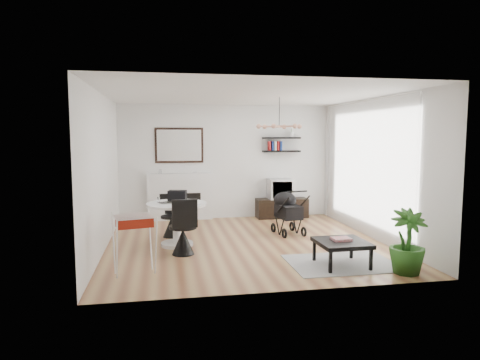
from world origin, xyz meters
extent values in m
plane|color=brown|center=(0.00, 0.00, 0.00)|extent=(5.00, 5.00, 0.00)
plane|color=white|center=(0.00, 0.00, 2.70)|extent=(5.00, 5.00, 0.00)
plane|color=white|center=(0.00, 2.50, 1.35)|extent=(5.00, 0.00, 5.00)
plane|color=white|center=(-2.50, 0.00, 1.35)|extent=(0.00, 5.00, 5.00)
plane|color=white|center=(2.50, 0.00, 1.35)|extent=(0.00, 5.00, 5.00)
cube|color=white|center=(2.40, 0.20, 1.35)|extent=(0.04, 3.60, 2.60)
cube|color=white|center=(-1.10, 2.42, 0.55)|extent=(1.50, 0.15, 1.10)
cube|color=black|center=(-1.10, 2.36, 0.48)|extent=(0.95, 0.06, 0.32)
cube|color=black|center=(-1.10, 2.48, 1.75)|extent=(1.12, 0.03, 0.82)
cube|color=white|center=(-1.10, 2.46, 1.75)|extent=(1.02, 0.01, 0.72)
cube|color=black|center=(1.33, 2.37, 1.60)|extent=(0.90, 0.25, 0.04)
cube|color=black|center=(1.33, 2.37, 1.92)|extent=(0.90, 0.25, 0.04)
cube|color=black|center=(1.33, 2.27, 0.23)|extent=(1.23, 0.43, 0.46)
cube|color=silver|center=(1.28, 2.27, 0.70)|extent=(0.56, 0.49, 0.49)
cube|color=black|center=(1.28, 2.04, 0.70)|extent=(0.47, 0.01, 0.39)
cylinder|color=white|center=(-1.26, 0.04, 0.03)|extent=(0.57, 0.57, 0.06)
cylinder|color=white|center=(-1.26, 0.04, 0.40)|extent=(0.14, 0.14, 0.68)
cylinder|color=white|center=(-1.26, 0.04, 0.76)|extent=(1.07, 1.07, 0.04)
imported|color=black|center=(-1.39, 0.00, 0.79)|extent=(0.40, 0.36, 0.03)
cube|color=black|center=(-1.23, 0.27, 0.88)|extent=(0.36, 0.27, 0.19)
cube|color=silver|center=(-1.05, -0.08, 0.78)|extent=(0.45, 0.40, 0.01)
cylinder|color=white|center=(-1.57, 0.21, 0.83)|extent=(0.05, 0.05, 0.09)
cylinder|color=black|center=(-1.35, 0.74, 0.40)|extent=(0.39, 0.39, 0.04)
cone|color=black|center=(-1.35, 0.74, 0.19)|extent=(0.32, 0.32, 0.37)
cube|color=black|center=(-1.29, 0.91, 0.62)|extent=(0.35, 0.15, 0.40)
cylinder|color=black|center=(-1.17, -0.54, 0.47)|extent=(0.46, 0.46, 0.05)
cone|color=black|center=(-1.17, -0.54, 0.22)|extent=(0.37, 0.37, 0.44)
cube|color=black|center=(-1.15, -0.75, 0.73)|extent=(0.42, 0.09, 0.47)
cube|color=maroon|center=(-1.90, -1.43, 0.76)|extent=(0.54, 0.38, 0.13)
cube|color=black|center=(0.98, 0.57, 0.46)|extent=(0.47, 0.63, 0.27)
ellipsoid|color=black|center=(0.96, 0.74, 0.67)|extent=(0.46, 0.46, 0.33)
cylinder|color=black|center=(1.04, 0.21, 0.91)|extent=(0.42, 0.09, 0.03)
torus|color=black|center=(0.73, 0.80, 0.09)|extent=(0.08, 0.21, 0.20)
torus|color=black|center=(1.15, 0.86, 0.09)|extent=(0.08, 0.21, 0.20)
torus|color=black|center=(0.81, 0.27, 0.09)|extent=(0.08, 0.21, 0.20)
torus|color=black|center=(1.23, 0.33, 0.09)|extent=(0.08, 0.21, 0.20)
cube|color=#9A9A9A|center=(1.23, -1.50, 0.01)|extent=(1.63, 1.18, 0.01)
cube|color=black|center=(1.17, -1.61, 0.36)|extent=(0.75, 0.75, 0.06)
cube|color=black|center=(0.86, -1.94, 0.17)|extent=(0.04, 0.04, 0.32)
cube|color=black|center=(1.50, -1.92, 0.17)|extent=(0.04, 0.04, 0.32)
cube|color=black|center=(0.85, -1.30, 0.17)|extent=(0.04, 0.04, 0.32)
cube|color=black|center=(1.48, -1.29, 0.17)|extent=(0.04, 0.04, 0.32)
cube|color=#CC3341|center=(1.18, -1.58, 0.41)|extent=(0.28, 0.22, 0.04)
imported|color=#235317|center=(1.95, -2.11, 0.47)|extent=(0.56, 0.56, 0.93)
camera|label=1|loc=(-1.48, -7.59, 1.99)|focal=32.00mm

